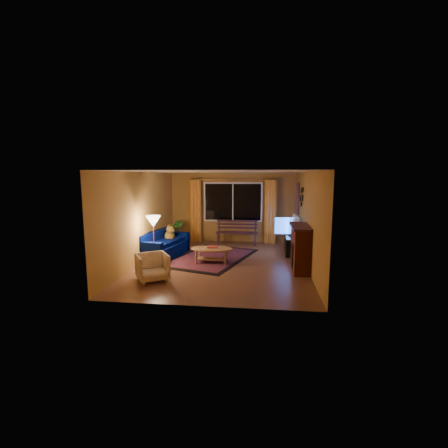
# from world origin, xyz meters

# --- Properties ---
(floor) EXTENTS (4.50, 6.00, 0.02)m
(floor) POSITION_xyz_m (0.00, 0.00, -0.01)
(floor) COLOR brown
(floor) RESTS_ON ground
(ceiling) EXTENTS (4.50, 6.00, 0.02)m
(ceiling) POSITION_xyz_m (0.00, 0.00, 2.51)
(ceiling) COLOR white
(ceiling) RESTS_ON ground
(wall_back) EXTENTS (4.50, 0.02, 2.50)m
(wall_back) POSITION_xyz_m (0.00, 3.01, 1.25)
(wall_back) COLOR #B38139
(wall_back) RESTS_ON ground
(wall_left) EXTENTS (0.02, 6.00, 2.50)m
(wall_left) POSITION_xyz_m (-2.26, 0.00, 1.25)
(wall_left) COLOR #B38139
(wall_left) RESTS_ON ground
(wall_right) EXTENTS (0.02, 6.00, 2.50)m
(wall_right) POSITION_xyz_m (2.26, 0.00, 1.25)
(wall_right) COLOR #B38139
(wall_right) RESTS_ON ground
(window) EXTENTS (2.00, 0.02, 1.30)m
(window) POSITION_xyz_m (0.00, 2.94, 1.45)
(window) COLOR black
(window) RESTS_ON wall_back
(curtain_rod) EXTENTS (3.20, 0.03, 0.03)m
(curtain_rod) POSITION_xyz_m (0.00, 2.90, 2.25)
(curtain_rod) COLOR #BF8C3F
(curtain_rod) RESTS_ON wall_back
(curtain_left) EXTENTS (0.36, 0.36, 2.24)m
(curtain_left) POSITION_xyz_m (-1.35, 2.88, 1.12)
(curtain_left) COLOR #F99735
(curtain_left) RESTS_ON ground
(curtain_right) EXTENTS (0.36, 0.36, 2.24)m
(curtain_right) POSITION_xyz_m (1.35, 2.88, 1.12)
(curtain_right) COLOR #F99735
(curtain_right) RESTS_ON ground
(bench) EXTENTS (1.43, 0.42, 0.43)m
(bench) POSITION_xyz_m (0.19, 2.45, 0.21)
(bench) COLOR #331825
(bench) RESTS_ON ground
(potted_plant) EXTENTS (0.58, 0.58, 0.83)m
(potted_plant) POSITION_xyz_m (-1.89, 2.32, 0.42)
(potted_plant) COLOR #235B1E
(potted_plant) RESTS_ON ground
(sofa) EXTENTS (1.17, 1.99, 0.75)m
(sofa) POSITION_xyz_m (-1.82, 0.53, 0.38)
(sofa) COLOR #000839
(sofa) RESTS_ON ground
(dog) EXTENTS (0.40, 0.48, 0.46)m
(dog) POSITION_xyz_m (-1.77, 0.95, 0.61)
(dog) COLOR olive
(dog) RESTS_ON sofa
(armchair) EXTENTS (0.91, 0.90, 0.70)m
(armchair) POSITION_xyz_m (-1.42, -1.67, 0.35)
(armchair) COLOR beige
(armchair) RESTS_ON ground
(floor_lamp) EXTENTS (0.26, 0.26, 1.32)m
(floor_lamp) POSITION_xyz_m (-1.82, -0.38, 0.66)
(floor_lamp) COLOR #BF8C3F
(floor_lamp) RESTS_ON ground
(rug) EXTENTS (2.75, 3.48, 0.02)m
(rug) POSITION_xyz_m (-0.41, 0.54, 0.01)
(rug) COLOR maroon
(rug) RESTS_ON ground
(coffee_table) EXTENTS (1.19, 1.19, 0.42)m
(coffee_table) POSITION_xyz_m (-0.30, -0.02, 0.21)
(coffee_table) COLOR tan
(coffee_table) RESTS_ON ground
(tv_console) EXTENTS (0.46, 1.30, 0.54)m
(tv_console) POSITION_xyz_m (2.00, 1.42, 0.27)
(tv_console) COLOR black
(tv_console) RESTS_ON ground
(television) EXTENTS (0.24, 1.13, 0.65)m
(television) POSITION_xyz_m (2.00, 1.42, 0.86)
(television) COLOR black
(television) RESTS_ON tv_console
(fireplace) EXTENTS (0.40, 1.20, 1.10)m
(fireplace) POSITION_xyz_m (2.05, -0.40, 0.55)
(fireplace) COLOR maroon
(fireplace) RESTS_ON ground
(mirror_cluster) EXTENTS (0.06, 0.60, 0.56)m
(mirror_cluster) POSITION_xyz_m (2.21, 1.30, 1.80)
(mirror_cluster) COLOR black
(mirror_cluster) RESTS_ON wall_right
(painting) EXTENTS (0.04, 0.76, 0.96)m
(painting) POSITION_xyz_m (2.22, 2.45, 1.65)
(painting) COLOR #D4581A
(painting) RESTS_ON wall_right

